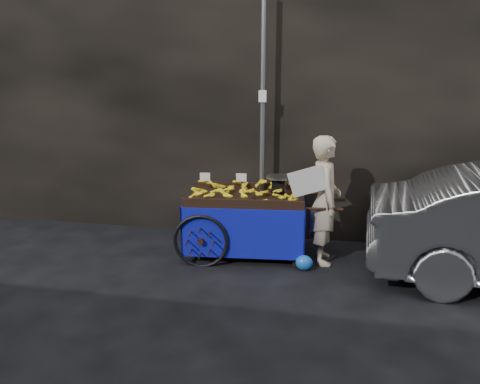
# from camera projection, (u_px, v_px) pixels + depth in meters

# --- Properties ---
(ground) EXTENTS (80.00, 80.00, 0.00)m
(ground) POSITION_uv_depth(u_px,v_px,m) (226.00, 272.00, 6.68)
(ground) COLOR black
(ground) RESTS_ON ground
(building_wall) EXTENTS (13.50, 2.00, 5.00)m
(building_wall) POSITION_uv_depth(u_px,v_px,m) (279.00, 86.00, 8.42)
(building_wall) COLOR black
(building_wall) RESTS_ON ground
(street_pole) EXTENTS (0.12, 0.10, 4.00)m
(street_pole) POSITION_uv_depth(u_px,v_px,m) (263.00, 122.00, 7.33)
(street_pole) COLOR slate
(street_pole) RESTS_ON ground
(banana_cart) EXTENTS (2.54, 1.39, 1.33)m
(banana_cart) POSITION_uv_depth(u_px,v_px,m) (242.00, 202.00, 7.19)
(banana_cart) COLOR black
(banana_cart) RESTS_ON ground
(vendor) EXTENTS (0.83, 0.76, 1.90)m
(vendor) POSITION_uv_depth(u_px,v_px,m) (325.00, 200.00, 6.82)
(vendor) COLOR tan
(vendor) RESTS_ON ground
(plastic_bag) EXTENTS (0.25, 0.20, 0.22)m
(plastic_bag) POSITION_uv_depth(u_px,v_px,m) (304.00, 263.00, 6.72)
(plastic_bag) COLOR blue
(plastic_bag) RESTS_ON ground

